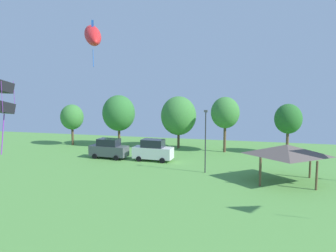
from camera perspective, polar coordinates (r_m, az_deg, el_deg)
The scene contains 11 objects.
kite_flying_5 at distance 29.31m, azimuth -12.00°, elevation 14.08°, with size 3.95×5.63×3.92m.
kite_flying_6 at distance 18.19m, azimuth -25.26°, elevation 4.23°, with size 1.10×1.16×3.52m.
parked_car_leftmost at distance 44.86m, azimuth -9.47°, elevation -3.61°, with size 4.90×2.33×2.46m.
parked_car_second_from_left at distance 42.85m, azimuth -2.43°, elevation -3.93°, with size 4.86×2.22×2.61m.
park_pavilion at distance 35.35m, azimuth 18.55°, elevation -3.67°, with size 6.18×5.32×3.60m.
light_post_0 at distance 37.02m, azimuth 6.03°, elevation -1.89°, with size 0.36×0.20×6.59m.
treeline_tree_0 at distance 54.98m, azimuth -15.15°, elevation 1.38°, with size 3.42×3.42×6.13m.
treeline_tree_1 at distance 52.61m, azimuth -7.91°, elevation 2.06°, with size 4.77×4.77×7.55m.
treeline_tree_2 at distance 50.64m, azimuth 1.71°, elevation 1.65°, with size 5.03×5.03×7.44m.
treeline_tree_3 at distance 48.26m, azimuth 9.16°, elevation 2.10°, with size 3.83×3.83×7.47m.
treeline_tree_4 at distance 48.80m, azimuth 18.73°, elevation 1.08°, with size 3.55×3.55×6.64m.
Camera 1 is at (2.19, 2.23, 9.44)m, focal length 38.00 mm.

